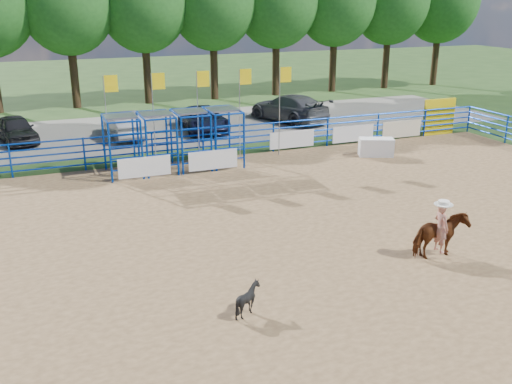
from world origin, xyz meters
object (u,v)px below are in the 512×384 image
(announcer_table, at_px, (376,147))
(horse_and_rider, at_px, (441,230))
(calf, at_px, (248,299))
(car_c, at_px, (204,119))
(car_b, at_px, (124,124))
(car_d, at_px, (289,108))
(car_a, at_px, (16,129))

(announcer_table, bearing_deg, horse_and_rider, -113.52)
(calf, height_order, car_c, car_c)
(car_b, distance_m, car_c, 4.47)
(horse_and_rider, bearing_deg, car_d, 78.24)
(announcer_table, bearing_deg, car_a, 149.95)
(calf, bearing_deg, announcer_table, -33.69)
(car_c, bearing_deg, calf, -99.84)
(announcer_table, xyz_separation_m, car_a, (-16.11, 9.32, 0.25))
(car_a, distance_m, car_b, 5.56)
(car_a, distance_m, car_d, 15.64)
(calf, distance_m, car_a, 21.31)
(horse_and_rider, height_order, car_c, horse_and_rider)
(car_b, bearing_deg, car_c, 175.36)
(car_d, bearing_deg, car_b, -14.33)
(car_b, bearing_deg, car_a, -12.34)
(car_d, bearing_deg, car_a, -18.81)
(car_d, bearing_deg, announcer_table, 75.10)
(horse_and_rider, relative_size, calf, 3.15)
(announcer_table, distance_m, car_a, 18.61)
(announcer_table, relative_size, car_b, 0.37)
(car_a, bearing_deg, car_d, -13.91)
(car_a, distance_m, car_c, 10.01)
(calf, xyz_separation_m, car_a, (-5.26, 20.65, 0.29))
(horse_and_rider, height_order, car_a, horse_and_rider)
(announcer_table, distance_m, horse_and_rider, 11.35)
(car_b, bearing_deg, announcer_table, 138.34)
(car_a, xyz_separation_m, car_b, (5.49, -0.88, 0.03))
(horse_and_rider, distance_m, car_c, 18.79)
(calf, height_order, car_b, car_b)
(calf, relative_size, car_b, 0.18)
(car_d, bearing_deg, horse_and_rider, 60.35)
(horse_and_rider, relative_size, car_d, 0.44)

